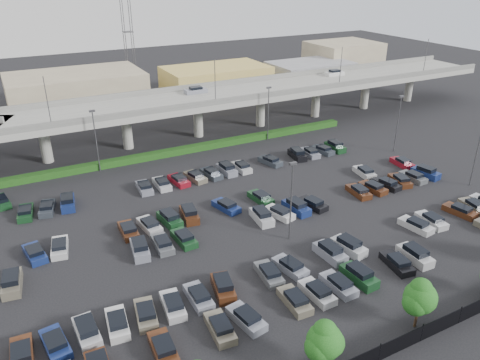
# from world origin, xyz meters

# --- Properties ---
(ground) EXTENTS (280.00, 280.00, 0.00)m
(ground) POSITION_xyz_m (0.00, 0.00, 0.00)
(ground) COLOR black
(overpass) EXTENTS (150.00, 13.00, 15.80)m
(overpass) POSITION_xyz_m (-0.25, 32.03, 6.97)
(overpass) COLOR gray
(overpass) RESTS_ON ground
(hedge) EXTENTS (66.00, 1.60, 1.10)m
(hedge) POSITION_xyz_m (0.00, 25.00, 0.55)
(hedge) COLOR #174213
(hedge) RESTS_ON ground
(fence) EXTENTS (70.00, 0.10, 2.00)m
(fence) POSITION_xyz_m (-0.05, -28.00, 0.90)
(fence) COLOR black
(fence) RESTS_ON ground
(tree_row) EXTENTS (65.07, 3.66, 5.94)m
(tree_row) POSITION_xyz_m (0.70, -26.53, 3.52)
(tree_row) COLOR #332316
(tree_row) RESTS_ON ground
(parked_cars) EXTENTS (63.09, 41.66, 1.67)m
(parked_cars) POSITION_xyz_m (-1.74, -4.15, 0.60)
(parked_cars) COLOR #492513
(parked_cars) RESTS_ON ground
(light_poles) EXTENTS (66.90, 48.38, 10.30)m
(light_poles) POSITION_xyz_m (-4.13, 2.00, 6.24)
(light_poles) COLOR #454449
(light_poles) RESTS_ON ground
(distant_buildings) EXTENTS (138.00, 24.00, 9.00)m
(distant_buildings) POSITION_xyz_m (12.38, 61.81, 3.74)
(distant_buildings) COLOR gray
(distant_buildings) RESTS_ON ground
(comm_tower) EXTENTS (2.40, 2.40, 30.00)m
(comm_tower) POSITION_xyz_m (4.00, 74.00, 15.61)
(comm_tower) COLOR #454449
(comm_tower) RESTS_ON ground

